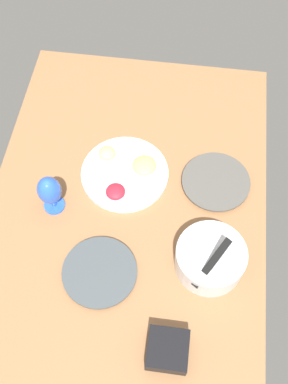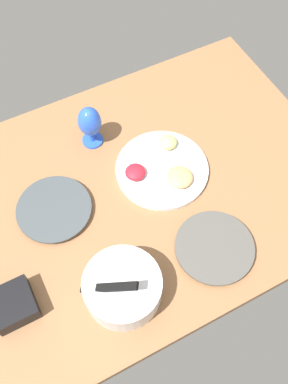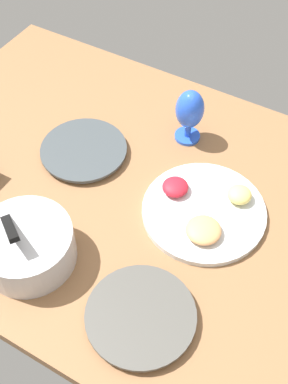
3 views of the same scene
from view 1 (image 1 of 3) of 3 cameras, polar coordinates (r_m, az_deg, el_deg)
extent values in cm
cube|color=#8C603D|center=(174.30, -2.33, -3.26)|extent=(160.00, 104.00, 4.00)
cylinder|color=silver|center=(180.46, 8.78, 1.10)|extent=(24.17, 24.17, 1.60)
cylinder|color=#4E4C47|center=(179.37, 8.83, 1.31)|extent=(26.27, 26.27, 0.96)
cylinder|color=silver|center=(163.53, -5.45, -9.86)|extent=(24.01, 24.01, 1.41)
cylinder|color=#3E4549|center=(162.47, -5.48, -9.73)|extent=(26.10, 26.10, 0.85)
cylinder|color=silver|center=(161.41, 8.13, -8.09)|extent=(24.03, 24.03, 10.45)
cylinder|color=white|center=(158.53, 8.27, -7.67)|extent=(21.63, 21.63, 1.88)
cube|color=black|center=(153.69, 8.34, -8.62)|extent=(15.91, 11.76, 10.09)
cylinder|color=silver|center=(180.65, -2.37, 2.29)|extent=(33.99, 33.99, 1.80)
ellipsoid|color=red|center=(173.73, -3.53, 0.05)|extent=(7.34, 7.34, 3.22)
ellipsoid|color=#F2A566|center=(179.53, 0.04, 3.29)|extent=(9.41, 9.41, 3.19)
ellipsoid|color=#F9E072|center=(182.97, -4.58, 4.79)|extent=(6.70, 6.70, 3.78)
cylinder|color=blue|center=(177.14, -10.95, -1.59)|extent=(7.87, 7.87, 1.00)
cylinder|color=blue|center=(174.88, -11.09, -1.19)|extent=(2.00, 2.00, 4.23)
ellipsoid|color=blue|center=(167.65, -11.57, 0.20)|extent=(8.56, 8.56, 12.70)
cube|color=black|center=(153.56, 2.92, -18.83)|extent=(12.91, 12.91, 6.41)
cube|color=tan|center=(151.55, 2.96, -18.68)|extent=(10.59, 10.59, 2.05)
camera|label=2|loc=(0.75, 56.15, 19.70)|focal=39.98mm
camera|label=3|loc=(1.40, 37.89, 32.13)|focal=46.13mm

